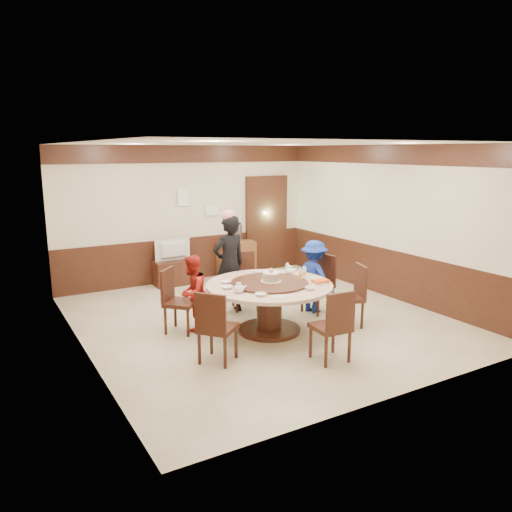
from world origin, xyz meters
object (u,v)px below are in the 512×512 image
tv_stand (175,272)px  shrimp_platter (320,282)px  person_blue (314,276)px  banquet_table (269,298)px  birthday_cake (271,277)px  television (174,250)px  person_red (192,293)px  person_standing (229,264)px  side_cabinet (236,259)px  thermos (239,233)px

tv_stand → shrimp_platter: bearing=-76.2°
tv_stand → person_blue: bearing=-63.6°
banquet_table → birthday_cake: (0.03, 0.01, 0.32)m
television → person_red: bearing=73.0°
person_standing → side_cabinet: 2.57m
person_blue → banquet_table: bearing=97.6°
banquet_table → tv_stand: bearing=94.3°
person_red → birthday_cake: (1.00, -0.66, 0.27)m
person_standing → birthday_cake: person_standing is taller
person_standing → tv_stand: person_standing is taller
banquet_table → person_standing: size_ratio=1.14×
shrimp_platter → banquet_table: bearing=149.5°
shrimp_platter → thermos: (0.60, 3.71, 0.16)m
banquet_table → person_blue: size_ratio=1.53×
birthday_cake → television: birthday_cake is taller
person_blue → television: bearing=12.9°
banquet_table → side_cabinet: bearing=70.2°
thermos → birthday_cake: bearing=-110.3°
birthday_cake → thermos: (1.23, 3.32, 0.09)m
person_standing → side_cabinet: bearing=-127.3°
birthday_cake → tv_stand: (-0.28, 3.29, -0.60)m
person_standing → birthday_cake: size_ratio=5.33×
person_red → person_blue: (2.13, -0.21, 0.03)m
person_red → person_blue: size_ratio=0.95×
thermos → person_standing: bearing=-121.7°
person_standing → thermos: 2.56m
person_red → birthday_cake: bearing=105.5°
side_cabinet → banquet_table: bearing=-109.8°
person_blue → television: size_ratio=1.64×
banquet_table → television: bearing=94.3°
person_blue → side_cabinet: 2.88m
person_standing → television: (-0.16, 2.15, -0.11)m
person_red → thermos: (2.22, 2.66, 0.36)m
person_blue → tv_stand: 3.20m
banquet_table → shrimp_platter: 0.80m
banquet_table → thermos: bearing=69.3°
person_blue → shrimp_platter: 0.99m
tv_stand → birthday_cake: bearing=-85.1°
tv_stand → television: size_ratio=1.13×
person_standing → side_cabinet: size_ratio=2.07×
birthday_cake → person_blue: bearing=21.4°
television → thermos: thermos is taller
television → person_standing: bearing=92.5°
banquet_table → person_blue: bearing=21.1°
shrimp_platter → person_red: bearing=147.1°
person_standing → television: person_standing is taller
person_standing → banquet_table: bearing=87.6°
person_blue → thermos: bearing=-15.4°
side_cabinet → thermos: size_ratio=2.11×
shrimp_platter → television: bearing=103.8°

